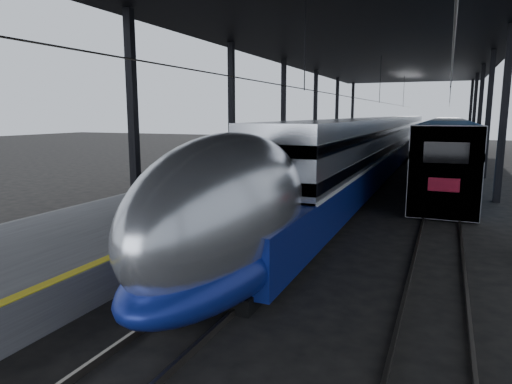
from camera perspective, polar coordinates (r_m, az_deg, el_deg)
The scene contains 7 objects.
ground at distance 14.33m, azimuth -8.05°, elevation -9.05°, with size 160.00×160.00×0.00m, color black.
platform at distance 33.57m, azimuth 4.26°, elevation 2.70°, with size 6.00×80.00×1.00m, color #4C4C4F.
yellow_strip at distance 32.75m, azimuth 8.94°, elevation 3.33°, with size 0.30×80.00×0.01m, color gold.
rails at distance 32.04m, azimuth 17.96°, elevation 1.16°, with size 6.52×80.00×0.16m.
canopy at distance 32.35m, azimuth 14.02°, elevation 17.49°, with size 18.00×75.00×9.47m.
tgv_train at distance 38.11m, azimuth 15.14°, elevation 5.51°, with size 3.00×65.20×4.29m.
second_train at distance 48.10m, azimuth 22.76°, elevation 5.99°, with size 2.99×56.05×4.12m.
Camera 1 is at (7.00, -11.63, 4.59)m, focal length 32.00 mm.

